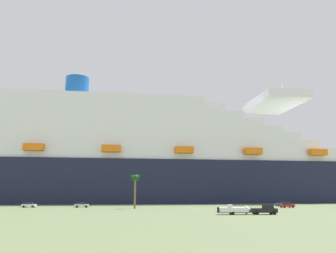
{
  "coord_description": "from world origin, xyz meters",
  "views": [
    {
      "loc": [
        -14.02,
        -94.51,
        4.43
      ],
      "look_at": [
        -7.11,
        21.93,
        28.67
      ],
      "focal_mm": 34.51,
      "sensor_mm": 36.0,
      "label": 1
    }
  ],
  "objects_px": {
    "cruise_ship": "(139,160)",
    "parked_car_blue_suv": "(282,204)",
    "small_boat_on_trailer": "(237,210)",
    "palm_tree": "(135,181)",
    "pickup_truck": "(265,209)",
    "parked_car_silver_sedan": "(82,205)",
    "parked_car_white_van": "(29,205)",
    "parked_car_red_hatchback": "(287,205)"
  },
  "relations": [
    {
      "from": "parked_car_white_van",
      "to": "parked_car_red_hatchback",
      "type": "relative_size",
      "value": 0.91
    },
    {
      "from": "pickup_truck",
      "to": "small_boat_on_trailer",
      "type": "xyz_separation_m",
      "value": [
        -6.12,
        0.03,
        -0.09
      ]
    },
    {
      "from": "parked_car_white_van",
      "to": "parked_car_red_hatchback",
      "type": "xyz_separation_m",
      "value": [
        82.3,
        -6.96,
        0.0
      ]
    },
    {
      "from": "parked_car_white_van",
      "to": "parked_car_red_hatchback",
      "type": "height_order",
      "value": "same"
    },
    {
      "from": "pickup_truck",
      "to": "small_boat_on_trailer",
      "type": "relative_size",
      "value": 0.67
    },
    {
      "from": "small_boat_on_trailer",
      "to": "parked_car_white_van",
      "type": "height_order",
      "value": "small_boat_on_trailer"
    },
    {
      "from": "palm_tree",
      "to": "parked_car_white_van",
      "type": "height_order",
      "value": "palm_tree"
    },
    {
      "from": "parked_car_silver_sedan",
      "to": "small_boat_on_trailer",
      "type": "bearing_deg",
      "value": -43.36
    },
    {
      "from": "parked_car_silver_sedan",
      "to": "parked_car_white_van",
      "type": "bearing_deg",
      "value": 176.89
    },
    {
      "from": "cruise_ship",
      "to": "palm_tree",
      "type": "height_order",
      "value": "cruise_ship"
    },
    {
      "from": "pickup_truck",
      "to": "palm_tree",
      "type": "height_order",
      "value": "palm_tree"
    },
    {
      "from": "palm_tree",
      "to": "parked_car_silver_sedan",
      "type": "height_order",
      "value": "palm_tree"
    },
    {
      "from": "palm_tree",
      "to": "parked_car_blue_suv",
      "type": "xyz_separation_m",
      "value": [
        51.57,
        16.74,
        -7.18
      ]
    },
    {
      "from": "cruise_ship",
      "to": "parked_car_red_hatchback",
      "type": "height_order",
      "value": "cruise_ship"
    },
    {
      "from": "parked_car_white_van",
      "to": "parked_car_silver_sedan",
      "type": "height_order",
      "value": "same"
    },
    {
      "from": "palm_tree",
      "to": "parked_car_blue_suv",
      "type": "height_order",
      "value": "palm_tree"
    },
    {
      "from": "cruise_ship",
      "to": "pickup_truck",
      "type": "height_order",
      "value": "cruise_ship"
    },
    {
      "from": "pickup_truck",
      "to": "parked_car_blue_suv",
      "type": "relative_size",
      "value": 1.22
    },
    {
      "from": "parked_car_blue_suv",
      "to": "parked_car_silver_sedan",
      "type": "height_order",
      "value": "same"
    },
    {
      "from": "cruise_ship",
      "to": "small_boat_on_trailer",
      "type": "height_order",
      "value": "cruise_ship"
    },
    {
      "from": "parked_car_red_hatchback",
      "to": "parked_car_silver_sedan",
      "type": "bearing_deg",
      "value": 174.72
    },
    {
      "from": "palm_tree",
      "to": "small_boat_on_trailer",
      "type": "bearing_deg",
      "value": -51.26
    },
    {
      "from": "parked_car_white_van",
      "to": "parked_car_red_hatchback",
      "type": "bearing_deg",
      "value": -4.84
    },
    {
      "from": "cruise_ship",
      "to": "parked_car_blue_suv",
      "type": "height_order",
      "value": "cruise_ship"
    },
    {
      "from": "cruise_ship",
      "to": "parked_car_blue_suv",
      "type": "relative_size",
      "value": 57.49
    },
    {
      "from": "parked_car_red_hatchback",
      "to": "pickup_truck",
      "type": "bearing_deg",
      "value": -120.34
    },
    {
      "from": "pickup_truck",
      "to": "parked_car_white_van",
      "type": "height_order",
      "value": "pickup_truck"
    },
    {
      "from": "cruise_ship",
      "to": "palm_tree",
      "type": "xyz_separation_m",
      "value": [
        0.73,
        -54.48,
        -11.86
      ]
    },
    {
      "from": "small_boat_on_trailer",
      "to": "parked_car_blue_suv",
      "type": "bearing_deg",
      "value": 57.75
    },
    {
      "from": "parked_car_red_hatchback",
      "to": "small_boat_on_trailer",
      "type": "bearing_deg",
      "value": -127.83
    },
    {
      "from": "small_boat_on_trailer",
      "to": "parked_car_white_van",
      "type": "relative_size",
      "value": 1.95
    },
    {
      "from": "palm_tree",
      "to": "parked_car_white_van",
      "type": "xyz_separation_m",
      "value": [
        -34.41,
        10.47,
        -7.18
      ]
    },
    {
      "from": "palm_tree",
      "to": "parked_car_blue_suv",
      "type": "distance_m",
      "value": 54.69
    },
    {
      "from": "parked_car_white_van",
      "to": "small_boat_on_trailer",
      "type": "bearing_deg",
      "value": -34.26
    },
    {
      "from": "parked_car_white_van",
      "to": "parked_car_red_hatchback",
      "type": "distance_m",
      "value": 82.6
    },
    {
      "from": "small_boat_on_trailer",
      "to": "palm_tree",
      "type": "xyz_separation_m",
      "value": [
        -22.95,
        28.61,
        7.05
      ]
    },
    {
      "from": "parked_car_blue_suv",
      "to": "pickup_truck",
      "type": "bearing_deg",
      "value": -116.37
    },
    {
      "from": "cruise_ship",
      "to": "parked_car_red_hatchback",
      "type": "bearing_deg",
      "value": -46.36
    },
    {
      "from": "small_boat_on_trailer",
      "to": "parked_car_silver_sedan",
      "type": "distance_m",
      "value": 55.58
    },
    {
      "from": "cruise_ship",
      "to": "parked_car_blue_suv",
      "type": "distance_m",
      "value": 67.24
    },
    {
      "from": "parked_car_white_van",
      "to": "parked_car_silver_sedan",
      "type": "xyz_separation_m",
      "value": [
        16.95,
        -0.92,
        0.0
      ]
    },
    {
      "from": "parked_car_blue_suv",
      "to": "parked_car_white_van",
      "type": "distance_m",
      "value": 86.21
    }
  ]
}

